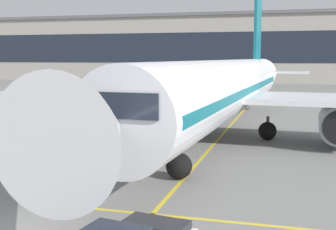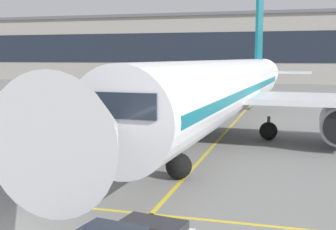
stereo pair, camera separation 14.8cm
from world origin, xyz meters
name	(u,v)px [view 2 (the right image)]	position (x,y,z in m)	size (l,w,h in m)	color
ground_plane	(11,230)	(0.00, 0.00, 0.00)	(600.00, 600.00, 0.00)	slate
parked_airplane	(225,90)	(4.44, 18.50, 3.55)	(33.69, 43.83, 14.47)	white
belt_loader	(111,149)	(-0.39, 9.54, 0.87)	(4.80, 4.42, 3.06)	silver
baggage_cart_lead	(39,152)	(-3.36, 7.20, 1.00)	(2.59, 2.52, 1.91)	#515156
ground_crew_by_loader	(58,147)	(-3.00, 8.48, 1.00)	(0.50, 0.41, 1.74)	#333847
ground_crew_by_carts	(118,152)	(0.53, 8.19, 1.00)	(0.56, 0.32, 1.74)	black
ground_crew_marshaller	(96,145)	(-1.28, 9.54, 1.00)	(0.34, 0.55, 1.74)	#514C42
safety_cone_engine_keepout	(113,139)	(-2.55, 14.93, 0.36)	(0.65, 0.65, 0.74)	black
safety_cone_wingtip	(138,134)	(-1.61, 17.21, 0.34)	(0.61, 0.61, 0.70)	black
safety_cone_nose_mark	(104,142)	(-2.65, 13.65, 0.33)	(0.60, 0.60, 0.68)	black
apron_guidance_line_lead_in	(217,141)	(4.07, 17.72, 0.00)	(0.20, 110.00, 0.01)	yellow
apron_guidance_line_stop_bar	(160,215)	(4.40, 2.73, 0.00)	(12.00, 0.20, 0.01)	yellow
terminal_building	(264,48)	(1.98, 97.58, 7.91)	(142.63, 18.82, 15.93)	#A8A399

